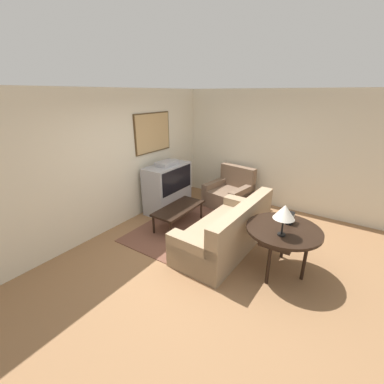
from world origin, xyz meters
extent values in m
plane|color=#8E6642|center=(0.00, 0.00, 0.00)|extent=(12.00, 12.00, 0.00)
cube|color=beige|center=(0.00, 2.13, 1.35)|extent=(12.00, 0.06, 2.70)
cube|color=#4C381E|center=(0.99, 2.08, 1.78)|extent=(1.11, 0.03, 0.86)
cube|color=tan|center=(0.99, 2.07, 1.78)|extent=(1.06, 0.01, 0.81)
cube|color=beige|center=(2.63, 0.00, 1.35)|extent=(0.06, 12.00, 2.70)
cube|color=brown|center=(0.49, 0.93, 0.01)|extent=(2.37, 1.46, 0.01)
cube|color=#9E9EA3|center=(0.99, 1.71, 0.24)|extent=(1.14, 0.56, 0.49)
cube|color=#9E9EA3|center=(0.99, 1.71, 0.79)|extent=(1.14, 0.56, 0.60)
cube|color=black|center=(0.99, 1.43, 0.79)|extent=(1.02, 0.01, 0.53)
cube|color=#9E9EA3|center=(0.99, 1.71, 1.13)|extent=(0.51, 0.31, 0.09)
cube|color=#9E8466|center=(0.30, -0.11, 0.22)|extent=(2.08, 0.99, 0.43)
cube|color=#9E8466|center=(0.28, -0.47, 0.67)|extent=(2.06, 0.29, 0.48)
cube|color=#9E8466|center=(1.20, -0.14, 0.30)|extent=(0.27, 0.93, 0.59)
cube|color=#9E8466|center=(-0.61, -0.08, 0.30)|extent=(0.27, 0.93, 0.59)
cube|color=#715F49|center=(0.75, -0.35, 0.60)|extent=(0.36, 0.13, 0.34)
cube|color=#715F49|center=(-0.17, -0.32, 0.60)|extent=(0.36, 0.13, 0.34)
cube|color=brown|center=(1.98, 0.63, 0.21)|extent=(1.07, 1.07, 0.41)
cube|color=brown|center=(2.35, 0.57, 0.67)|extent=(0.33, 0.95, 0.51)
cube|color=brown|center=(2.04, 1.01, 0.28)|extent=(0.94, 0.31, 0.55)
cube|color=brown|center=(1.92, 0.25, 0.28)|extent=(0.94, 0.31, 0.55)
cube|color=black|center=(0.47, 1.02, 0.40)|extent=(1.17, 0.53, 0.04)
cylinder|color=black|center=(-0.06, 0.80, 0.19)|extent=(0.04, 0.04, 0.38)
cylinder|color=black|center=(1.01, 0.80, 0.19)|extent=(0.04, 0.04, 0.38)
cylinder|color=black|center=(-0.06, 1.23, 0.19)|extent=(0.04, 0.04, 0.38)
cylinder|color=black|center=(1.01, 1.23, 0.19)|extent=(0.04, 0.04, 0.38)
cylinder|color=black|center=(0.17, -1.14, 0.73)|extent=(1.09, 1.09, 0.04)
cube|color=black|center=(0.17, -1.14, 0.67)|extent=(0.92, 0.43, 0.08)
cylinder|color=black|center=(-0.21, -1.09, 0.35)|extent=(0.05, 0.05, 0.71)
cylinder|color=black|center=(0.55, -1.09, 0.35)|extent=(0.05, 0.05, 0.71)
cylinder|color=black|center=(0.17, -1.49, 0.35)|extent=(0.05, 0.05, 0.71)
cylinder|color=black|center=(-0.05, -1.17, 0.76)|extent=(0.11, 0.11, 0.02)
cylinder|color=black|center=(-0.05, -1.17, 0.97)|extent=(0.02, 0.02, 0.40)
cone|color=white|center=(-0.05, -1.17, 1.11)|extent=(0.29, 0.29, 0.20)
cube|color=black|center=(0.39, -1.17, 0.83)|extent=(0.18, 0.09, 0.16)
cylinder|color=white|center=(0.39, -1.21, 0.86)|extent=(0.08, 0.01, 0.08)
camera|label=1|loc=(-3.33, -1.87, 2.61)|focal=24.00mm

